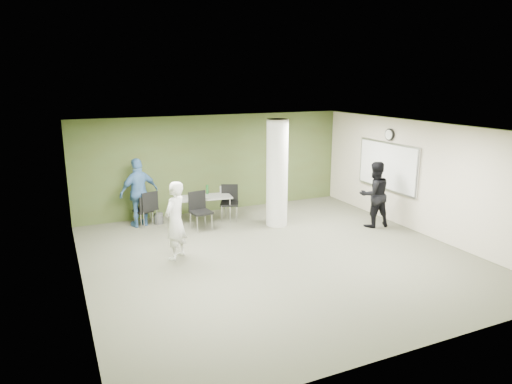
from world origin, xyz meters
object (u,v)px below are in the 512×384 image
chair_back_left (144,209)px  man_black (374,194)px  man_blue (139,193)px  woman_white (175,221)px  folding_table (204,198)px

chair_back_left → man_black: size_ratio=0.48×
chair_back_left → man_blue: size_ratio=0.46×
chair_back_left → man_black: 6.02m
chair_back_left → man_black: (5.48, -2.47, 0.38)m
woman_white → chair_back_left: bearing=-128.5°
folding_table → man_black: 4.52m
woman_white → man_blue: man_blue is taller
woman_white → man_black: 5.29m
woman_white → man_black: (5.29, 0.03, 0.02)m
man_black → man_blue: man_blue is taller
man_blue → man_black: bearing=139.1°
folding_table → man_black: size_ratio=0.91×
man_black → folding_table: bearing=-22.6°
folding_table → woman_white: (-1.35, -2.23, 0.19)m
folding_table → man_blue: 1.69m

